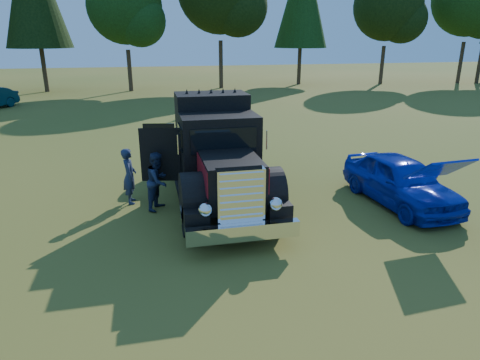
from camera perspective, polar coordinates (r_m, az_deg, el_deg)
name	(u,v)px	position (r m, az deg, el deg)	size (l,w,h in m)	color
ground	(274,231)	(10.66, 4.57, -6.81)	(120.00, 120.00, 0.00)	#364E17
diamond_t_truck	(217,159)	(12.11, -3.09, 2.87)	(3.37, 7.16, 3.00)	black
hotrod_coupe	(401,180)	(12.89, 20.63, -0.05)	(1.93, 4.29, 1.89)	#071FA3
spectator_near	(130,176)	(12.51, -14.52, 0.52)	(0.58, 0.38, 1.60)	#21294D
spectator_far	(158,181)	(11.89, -10.87, -0.13)	(0.79, 0.61, 1.62)	navy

